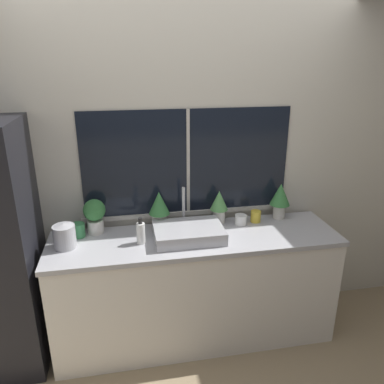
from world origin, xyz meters
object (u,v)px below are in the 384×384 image
object	(u,v)px
potted_plant_center_right	(219,205)
kettle	(64,236)
mug_white	(241,220)
mug_yellow	(256,216)
potted_plant_far_left	(95,214)
mug_green	(79,230)
potted_plant_center_left	(159,207)
soap_bottle	(141,233)
potted_plant_far_right	(280,197)
sink	(188,232)

from	to	relation	value
potted_plant_center_right	kettle	bearing A→B (deg)	-170.22
mug_white	mug_yellow	bearing A→B (deg)	11.24
potted_plant_center_right	kettle	world-z (taller)	potted_plant_center_right
potted_plant_far_left	potted_plant_center_right	xyz separation A→B (m)	(0.94, -0.00, 0.01)
potted_plant_far_left	mug_green	distance (m)	0.16
potted_plant_center_left	mug_green	size ratio (longest dim) A/B	2.78
soap_bottle	mug_green	bearing A→B (deg)	157.10
potted_plant_center_left	potted_plant_far_right	world-z (taller)	potted_plant_far_right
potted_plant_center_right	sink	bearing A→B (deg)	-142.51
potted_plant_far_right	sink	bearing A→B (deg)	-164.62
soap_bottle	potted_plant_center_right	bearing A→B (deg)	20.40
sink	mug_green	world-z (taller)	sink
potted_plant_far_right	mug_yellow	world-z (taller)	potted_plant_far_right
potted_plant_center_right	potted_plant_far_right	distance (m)	0.50
potted_plant_center_left	sink	bearing A→B (deg)	-49.49
mug_yellow	kettle	bearing A→B (deg)	-173.57
potted_plant_far_left	mug_green	world-z (taller)	potted_plant_far_left
potted_plant_center_left	potted_plant_far_right	distance (m)	0.97
potted_plant_far_left	kettle	distance (m)	0.28
sink	soap_bottle	size ratio (longest dim) A/B	2.55
potted_plant_far_right	soap_bottle	world-z (taller)	potted_plant_far_right
mug_yellow	mug_white	xyz separation A→B (m)	(-0.13, -0.03, -0.01)
mug_green	mug_white	xyz separation A→B (m)	(1.22, -0.02, -0.01)
potted_plant_far_right	mug_white	size ratio (longest dim) A/B	3.26
potted_plant_far_left	potted_plant_far_right	xyz separation A→B (m)	(1.45, -0.00, 0.03)
mug_white	kettle	size ratio (longest dim) A/B	0.50
potted_plant_far_left	potted_plant_far_right	distance (m)	1.45
soap_bottle	mug_green	world-z (taller)	soap_bottle
potted_plant_center_left	mug_green	distance (m)	0.61
potted_plant_far_right	soap_bottle	bearing A→B (deg)	-168.38
potted_plant_far_left	soap_bottle	distance (m)	0.40
soap_bottle	mug_green	size ratio (longest dim) A/B	1.85
kettle	potted_plant_far_left	bearing A→B (deg)	45.08
mug_yellow	kettle	size ratio (longest dim) A/B	0.51
mug_white	mug_green	bearing A→B (deg)	179.28
sink	potted_plant_center_right	size ratio (longest dim) A/B	1.85
potted_plant_far_right	mug_white	world-z (taller)	potted_plant_far_right
potted_plant_center_right	soap_bottle	xyz separation A→B (m)	(-0.62, -0.23, -0.07)
mug_green	potted_plant_far_left	bearing A→B (deg)	20.72
sink	potted_plant_center_right	xyz separation A→B (m)	(0.28, 0.22, 0.11)
soap_bottle	mug_yellow	xyz separation A→B (m)	(0.92, 0.20, -0.03)
potted_plant_far_right	kettle	bearing A→B (deg)	-173.19
potted_plant_far_left	soap_bottle	world-z (taller)	potted_plant_far_left
potted_plant_far_left	potted_plant_far_right	world-z (taller)	potted_plant_far_right
potted_plant_far_left	potted_plant_center_right	size ratio (longest dim) A/B	0.98
potted_plant_center_right	soap_bottle	size ratio (longest dim) A/B	1.38
potted_plant_center_left	kettle	bearing A→B (deg)	-163.72
potted_plant_far_left	kettle	size ratio (longest dim) A/B	1.46
potted_plant_far_left	potted_plant_center_left	distance (m)	0.48
sink	mug_white	bearing A→B (deg)	19.29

